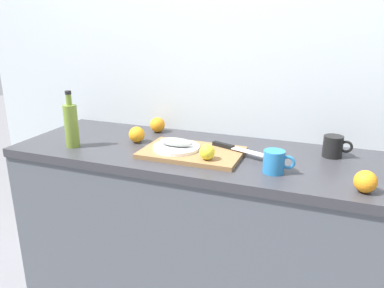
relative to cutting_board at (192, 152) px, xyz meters
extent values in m
cube|color=silver|center=(0.14, 0.38, 0.34)|extent=(3.20, 0.05, 2.50)
cube|color=#4C5159|center=(0.14, 0.06, -0.48)|extent=(2.00, 0.58, 0.86)
cube|color=#333338|center=(0.14, 0.06, -0.03)|extent=(2.00, 0.60, 0.04)
cube|color=olive|center=(0.00, 0.00, 0.00)|extent=(0.44, 0.28, 0.02)
cylinder|color=white|center=(-0.07, -0.01, 0.02)|extent=(0.21, 0.21, 0.01)
ellipsoid|color=#999E99|center=(-0.07, -0.01, 0.04)|extent=(0.16, 0.07, 0.04)
cube|color=silver|center=(0.25, 0.05, 0.02)|extent=(0.18, 0.09, 0.00)
cube|color=black|center=(0.12, 0.09, 0.02)|extent=(0.11, 0.06, 0.02)
sphere|color=yellow|center=(0.10, -0.09, 0.04)|extent=(0.06, 0.06, 0.06)
cylinder|color=olive|center=(-0.57, -0.09, 0.09)|extent=(0.06, 0.06, 0.20)
cylinder|color=olive|center=(-0.57, -0.09, 0.22)|extent=(0.03, 0.03, 0.05)
cylinder|color=black|center=(-0.57, -0.09, 0.25)|extent=(0.03, 0.03, 0.02)
cylinder|color=#2672B2|center=(0.37, -0.08, 0.04)|extent=(0.08, 0.08, 0.09)
torus|color=#2672B2|center=(0.43, -0.08, 0.04)|extent=(0.06, 0.01, 0.06)
cylinder|color=black|center=(0.59, 0.20, 0.04)|extent=(0.08, 0.08, 0.09)
torus|color=black|center=(0.64, 0.20, 0.04)|extent=(0.06, 0.01, 0.06)
sphere|color=orange|center=(-0.32, 0.07, 0.03)|extent=(0.08, 0.08, 0.08)
sphere|color=orange|center=(-0.30, 0.27, 0.03)|extent=(0.08, 0.08, 0.08)
sphere|color=orange|center=(0.70, -0.15, 0.03)|extent=(0.08, 0.08, 0.08)
camera|label=1|loc=(0.57, -1.49, 0.56)|focal=35.48mm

